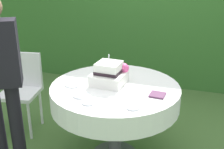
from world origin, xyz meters
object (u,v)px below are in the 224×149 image
serving_plate_near (81,95)px  serving_plate_right (73,85)px  serving_plate_far (88,102)px  serving_plate_left (133,107)px  cake_table (115,96)px  garden_chair (22,85)px  wedding_cake (110,74)px  napkin_stack (158,95)px

serving_plate_near → serving_plate_right: bearing=130.6°
serving_plate_far → serving_plate_left: size_ratio=1.03×
cake_table → serving_plate_left: serving_plate_left is taller
serving_plate_right → garden_chair: 0.90m
garden_chair → serving_plate_right: bearing=-22.8°
serving_plate_left → garden_chair: size_ratio=0.12×
wedding_cake → napkin_stack: bearing=-15.6°
serving_plate_left → napkin_stack: size_ratio=0.85×
serving_plate_right → napkin_stack: bearing=0.8°
serving_plate_near → wedding_cake: bearing=65.7°
serving_plate_left → garden_chair: (-1.42, 0.60, -0.24)m
cake_table → serving_plate_left: size_ratio=11.00×
napkin_stack → garden_chair: size_ratio=0.14×
cake_table → serving_plate_near: bearing=-125.4°
wedding_cake → serving_plate_left: wedding_cake is taller
cake_table → serving_plate_far: bearing=-104.2°
wedding_cake → serving_plate_left: 0.52m
cake_table → garden_chair: 1.20m
cake_table → garden_chair: garden_chair is taller
wedding_cake → serving_plate_left: size_ratio=2.96×
wedding_cake → napkin_stack: size_ratio=2.52×
cake_table → serving_plate_far: 0.43m
serving_plate_left → serving_plate_right: 0.68m
cake_table → serving_plate_right: serving_plate_right is taller
serving_plate_far → serving_plate_right: size_ratio=0.76×
serving_plate_left → serving_plate_right: same height
garden_chair → serving_plate_far: bearing=-30.5°
serving_plate_right → serving_plate_near: bearing=-49.4°
serving_plate_near → garden_chair: size_ratio=0.16×
wedding_cake → garden_chair: wedding_cake is taller
napkin_stack → garden_chair: garden_chair is taller
cake_table → serving_plate_right: size_ratio=8.04×
cake_table → garden_chair: bearing=168.9°
serving_plate_near → napkin_stack: napkin_stack is taller
cake_table → serving_plate_near: serving_plate_near is taller
cake_table → napkin_stack: 0.43m
cake_table → serving_plate_left: bearing=-55.8°
cake_table → serving_plate_near: 0.38m
serving_plate_far → garden_chair: size_ratio=0.12×
serving_plate_left → serving_plate_far: bearing=-175.9°
serving_plate_near → serving_plate_right: same height
garden_chair → wedding_cake: bearing=-10.1°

